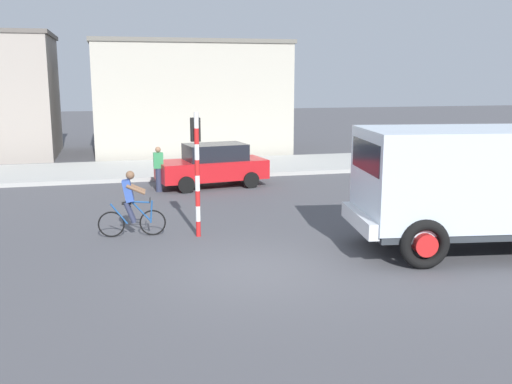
% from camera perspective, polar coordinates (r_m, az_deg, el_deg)
% --- Properties ---
extents(ground_plane, '(120.00, 120.00, 0.00)m').
position_cam_1_polar(ground_plane, '(12.62, 0.15, -7.65)').
color(ground_plane, '#4C4C51').
extents(sidewalk_far, '(80.00, 5.00, 0.16)m').
position_cam_1_polar(sidewalk_far, '(25.93, -7.35, 2.29)').
color(sidewalk_far, '#ADADA8').
rests_on(sidewalk_far, ground).
extents(truck_foreground, '(5.71, 3.38, 2.90)m').
position_cam_1_polar(truck_foreground, '(14.59, 20.29, 1.00)').
color(truck_foreground, silver).
rests_on(truck_foreground, ground).
extents(cyclist, '(1.73, 0.50, 1.72)m').
position_cam_1_polar(cyclist, '(15.34, -12.11, -1.13)').
color(cyclist, black).
rests_on(cyclist, ground).
extents(traffic_light_pole, '(0.24, 0.43, 3.20)m').
position_cam_1_polar(traffic_light_pole, '(14.94, -5.82, 3.43)').
color(traffic_light_pole, red).
rests_on(traffic_light_pole, ground).
extents(car_red_near, '(4.21, 2.33, 1.60)m').
position_cam_1_polar(car_red_near, '(21.91, -4.25, 2.65)').
color(car_red_near, red).
rests_on(car_red_near, ground).
extents(pedestrian_near_kerb, '(0.34, 0.22, 1.62)m').
position_cam_1_polar(pedestrian_near_kerb, '(21.13, -9.48, 2.29)').
color(pedestrian_near_kerb, '#2D334C').
rests_on(pedestrian_near_kerb, ground).
extents(building_mid_block, '(10.00, 6.97, 5.85)m').
position_cam_1_polar(building_mid_block, '(32.07, -6.64, 9.13)').
color(building_mid_block, '#B2AD9E').
rests_on(building_mid_block, ground).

